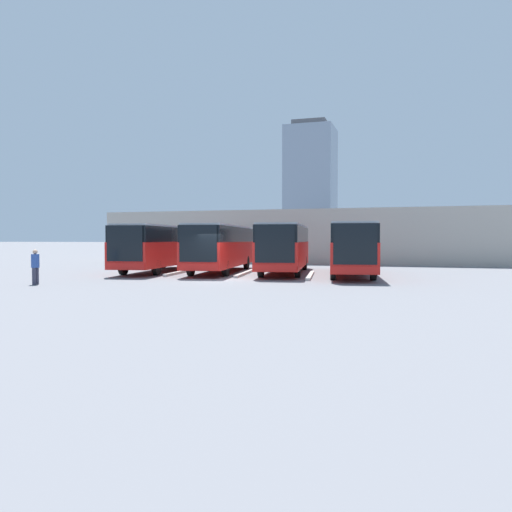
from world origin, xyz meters
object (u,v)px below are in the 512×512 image
Objects in this scene: bus_1 at (285,246)px; pedestrian at (35,266)px; bus_3 at (160,246)px; bus_0 at (351,247)px; bus_2 at (221,246)px.

pedestrian is (9.60, 11.52, -0.83)m from bus_1.
bus_0 is at bearing 172.18° from bus_3.
bus_1 is (4.30, -0.67, 0.00)m from bus_0.
bus_2 is (8.60, -0.33, 0.00)m from bus_0.
bus_1 is at bearing -17.55° from bus_0.
bus_1 is 8.64m from bus_3.
pedestrian is (5.30, 11.18, -0.83)m from bus_2.
bus_2 is at bearing -31.77° from pedestrian.
bus_3 is at bearing -2.94° from bus_1.
bus_2 is at bearing 178.36° from bus_3.
bus_0 is 1.00× the size of bus_3.
bus_1 reaches higher than pedestrian.
bus_3 is at bearing -1.64° from bus_2.
bus_3 is 10.73m from pedestrian.
pedestrian is at bearing 29.26° from bus_0.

